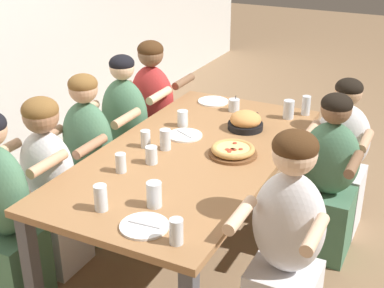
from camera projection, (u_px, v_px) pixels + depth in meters
ground_plane at (192, 255)px, 3.51m from camera, size 18.00×18.00×0.00m
dining_table at (192, 163)px, 3.23m from camera, size 2.01×1.04×0.75m
pizza_board_main at (233, 151)px, 3.14m from camera, size 0.29×0.29×0.06m
skillet_bowl at (246, 122)px, 3.50m from camera, size 0.34×0.23×0.12m
empty_plate_a at (213, 101)px, 3.99m from camera, size 0.23×0.23×0.02m
empty_plate_b at (144, 226)px, 2.45m from camera, size 0.23×0.23×0.02m
empty_plate_c at (185, 135)px, 3.41m from camera, size 0.22×0.22×0.02m
cocktail_glass_blue at (234, 106)px, 3.80m from camera, size 0.08×0.08×0.11m
drinking_glass_a at (306, 107)px, 3.73m from camera, size 0.06×0.06×0.14m
drinking_glass_b at (176, 232)px, 2.32m from camera, size 0.06×0.06×0.12m
drinking_glass_c at (151, 155)px, 3.04m from camera, size 0.07×0.07×0.10m
drinking_glass_d at (146, 140)px, 3.24m from camera, size 0.06×0.06×0.11m
drinking_glass_e at (121, 164)px, 2.94m from camera, size 0.06×0.06×0.11m
drinking_glass_f at (183, 119)px, 3.54m from camera, size 0.07×0.07×0.11m
drinking_glass_g at (154, 194)px, 2.60m from camera, size 0.08×0.08×0.13m
drinking_glass_h at (289, 110)px, 3.67m from camera, size 0.07×0.07×0.13m
drinking_glass_i at (101, 199)px, 2.57m from camera, size 0.07×0.07×0.13m
drinking_glass_j at (165, 141)px, 3.21m from camera, size 0.07×0.07×0.13m
diner_far_midright at (126, 140)px, 3.92m from camera, size 0.51×0.40×1.17m
diner_near_midright at (327, 185)px, 3.35m from camera, size 0.51×0.40×1.10m
diner_near_right at (339, 164)px, 3.63m from camera, size 0.51×0.40×1.10m
diner_far_right at (153, 120)px, 4.23m from camera, size 0.51×0.40×1.18m
diner_far_center at (90, 164)px, 3.56m from camera, size 0.51×0.40×1.15m
diner_far_left at (5, 220)px, 2.92m from camera, size 0.51×0.40×1.16m
diner_near_midleft at (286, 251)px, 2.62m from camera, size 0.51×0.40×1.20m
diner_far_midleft at (51, 191)px, 3.23m from camera, size 0.51×0.40×1.12m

